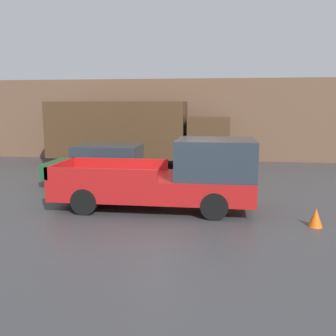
{
  "coord_description": "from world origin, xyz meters",
  "views": [
    {
      "loc": [
        1.15,
        -10.37,
        2.97
      ],
      "look_at": [
        -0.39,
        1.03,
        1.01
      ],
      "focal_mm": 40.0,
      "sensor_mm": 36.0,
      "label": 1
    }
  ],
  "objects_px": {
    "pickup_truck": "(174,177)",
    "delivery_truck": "(133,131)",
    "traffic_cone": "(316,217)",
    "newspaper_box": "(233,153)",
    "car": "(106,165)"
  },
  "relations": [
    {
      "from": "delivery_truck",
      "to": "traffic_cone",
      "type": "distance_m",
      "value": 10.73
    },
    {
      "from": "pickup_truck",
      "to": "traffic_cone",
      "type": "relative_size",
      "value": 11.97
    },
    {
      "from": "car",
      "to": "pickup_truck",
      "type": "bearing_deg",
      "value": -44.35
    },
    {
      "from": "delivery_truck",
      "to": "newspaper_box",
      "type": "height_order",
      "value": "delivery_truck"
    },
    {
      "from": "car",
      "to": "delivery_truck",
      "type": "bearing_deg",
      "value": 89.98
    },
    {
      "from": "pickup_truck",
      "to": "traffic_cone",
      "type": "distance_m",
      "value": 3.89
    },
    {
      "from": "car",
      "to": "traffic_cone",
      "type": "distance_m",
      "value": 7.61
    },
    {
      "from": "car",
      "to": "newspaper_box",
      "type": "height_order",
      "value": "car"
    },
    {
      "from": "pickup_truck",
      "to": "traffic_cone",
      "type": "height_order",
      "value": "pickup_truck"
    },
    {
      "from": "pickup_truck",
      "to": "traffic_cone",
      "type": "xyz_separation_m",
      "value": [
        3.64,
        -1.16,
        -0.7
      ]
    },
    {
      "from": "delivery_truck",
      "to": "newspaper_box",
      "type": "distance_m",
      "value": 5.38
    },
    {
      "from": "pickup_truck",
      "to": "newspaper_box",
      "type": "relative_size",
      "value": 5.82
    },
    {
      "from": "car",
      "to": "newspaper_box",
      "type": "distance_m",
      "value": 8.1
    },
    {
      "from": "pickup_truck",
      "to": "delivery_truck",
      "type": "relative_size",
      "value": 0.66
    },
    {
      "from": "pickup_truck",
      "to": "delivery_truck",
      "type": "height_order",
      "value": "delivery_truck"
    }
  ]
}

